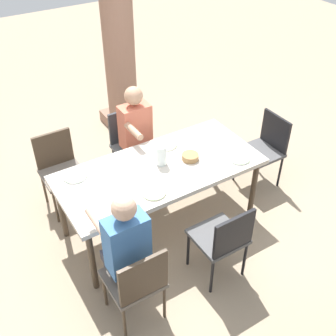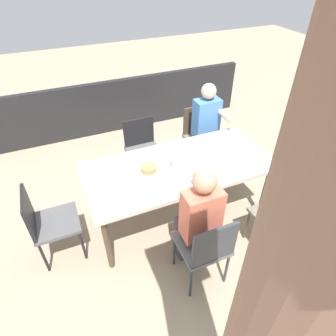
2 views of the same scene
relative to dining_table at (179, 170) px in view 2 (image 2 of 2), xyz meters
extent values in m
plane|color=gray|center=(0.00, 0.00, -0.71)|extent=(16.00, 16.00, 0.00)
cube|color=beige|center=(0.00, 0.00, 0.04)|extent=(2.03, 0.93, 0.05)
cylinder|color=#473828|center=(-0.93, 0.39, -0.35)|extent=(0.06, 0.06, 0.73)
cylinder|color=#473828|center=(0.93, 0.39, -0.35)|extent=(0.06, 0.06, 0.73)
cylinder|color=#473828|center=(-0.93, -0.39, -0.35)|extent=(0.06, 0.06, 0.73)
cylinder|color=#473828|center=(0.93, -0.39, -0.35)|extent=(0.06, 0.06, 0.73)
cube|color=#6A6158|center=(-0.75, 0.81, -0.26)|extent=(0.44, 0.44, 0.04)
cube|color=#473828|center=(-0.75, 1.01, -0.04)|extent=(0.42, 0.03, 0.43)
cylinder|color=#473828|center=(-0.94, 0.62, -0.49)|extent=(0.03, 0.03, 0.44)
cylinder|color=#473828|center=(-0.56, 0.62, -0.49)|extent=(0.03, 0.03, 0.44)
cylinder|color=#473828|center=(-0.94, 1.00, -0.49)|extent=(0.03, 0.03, 0.44)
cylinder|color=#473828|center=(-0.56, 1.00, -0.49)|extent=(0.03, 0.03, 0.44)
cube|color=#6A6158|center=(-0.75, -0.81, -0.27)|extent=(0.44, 0.44, 0.04)
cube|color=#473828|center=(-0.75, -1.01, -0.05)|extent=(0.42, 0.03, 0.43)
cylinder|color=#473828|center=(-0.56, -0.62, -0.50)|extent=(0.03, 0.03, 0.43)
cylinder|color=#473828|center=(-0.94, -0.62, -0.50)|extent=(0.03, 0.03, 0.43)
cylinder|color=#473828|center=(-0.56, -1.00, -0.50)|extent=(0.03, 0.03, 0.43)
cylinder|color=#473828|center=(-0.94, -1.00, -0.50)|extent=(0.03, 0.03, 0.43)
cube|color=#5B5E61|center=(0.13, 0.81, -0.24)|extent=(0.44, 0.44, 0.04)
cube|color=#2D3338|center=(0.13, 1.01, -0.03)|extent=(0.42, 0.03, 0.42)
cylinder|color=#2D3338|center=(-0.06, 0.62, -0.49)|extent=(0.03, 0.03, 0.45)
cylinder|color=#2D3338|center=(0.32, 0.62, -0.49)|extent=(0.03, 0.03, 0.45)
cylinder|color=#2D3338|center=(-0.06, 1.00, -0.49)|extent=(0.03, 0.03, 0.45)
cylinder|color=#2D3338|center=(0.32, 1.00, -0.49)|extent=(0.03, 0.03, 0.45)
cube|color=#4F4F50|center=(0.13, -0.81, -0.25)|extent=(0.44, 0.44, 0.04)
cube|color=black|center=(0.13, -1.01, -0.05)|extent=(0.42, 0.03, 0.41)
cylinder|color=black|center=(0.32, -0.62, -0.49)|extent=(0.03, 0.03, 0.44)
cylinder|color=black|center=(-0.06, -0.62, -0.49)|extent=(0.03, 0.03, 0.44)
cylinder|color=black|center=(0.32, -1.00, -0.49)|extent=(0.03, 0.03, 0.44)
cylinder|color=black|center=(-0.06, -1.00, -0.49)|extent=(0.03, 0.03, 0.44)
cube|color=#4F4F50|center=(1.35, 0.00, -0.26)|extent=(0.44, 0.44, 0.04)
cube|color=black|center=(1.55, 0.00, -0.05)|extent=(0.03, 0.42, 0.43)
cylinder|color=black|center=(1.16, 0.19, -0.49)|extent=(0.03, 0.03, 0.43)
cylinder|color=black|center=(1.16, -0.19, -0.49)|extent=(0.03, 0.03, 0.43)
cylinder|color=black|center=(1.54, 0.19, -0.49)|extent=(0.03, 0.03, 0.43)
cylinder|color=black|center=(1.54, -0.19, -0.49)|extent=(0.03, 0.03, 0.43)
cube|color=#3F3F4C|center=(0.13, 0.55, -0.48)|extent=(0.24, 0.14, 0.46)
cube|color=#3F3F4C|center=(0.13, 0.64, -0.20)|extent=(0.28, 0.32, 0.10)
cube|color=#CC664C|center=(0.13, 0.75, 0.10)|extent=(0.34, 0.20, 0.51)
sphere|color=tan|center=(0.13, 0.75, 0.48)|extent=(0.20, 0.20, 0.20)
cylinder|color=tan|center=(-0.01, 0.51, 0.22)|extent=(0.07, 0.30, 0.07)
cube|color=#3F3F4C|center=(-0.75, -0.55, -0.48)|extent=(0.24, 0.14, 0.46)
cube|color=#3F3F4C|center=(-0.75, -0.64, -0.20)|extent=(0.28, 0.32, 0.10)
cube|color=#3F72B2|center=(-0.75, -0.75, 0.11)|extent=(0.34, 0.20, 0.52)
sphere|color=tan|center=(-0.75, -0.75, 0.49)|extent=(0.20, 0.20, 0.20)
cylinder|color=tan|center=(-0.89, -0.51, 0.22)|extent=(0.07, 0.30, 0.07)
cube|color=black|center=(0.00, -2.33, -0.26)|extent=(4.43, 0.10, 0.90)
cylinder|color=white|center=(-0.76, 0.30, 0.07)|extent=(0.23, 0.23, 0.01)
torus|color=#A9CD91|center=(-0.76, 0.30, 0.08)|extent=(0.23, 0.23, 0.01)
cube|color=silver|center=(-0.91, 0.30, 0.07)|extent=(0.02, 0.17, 0.01)
cube|color=silver|center=(-0.61, 0.30, 0.07)|extent=(0.02, 0.17, 0.01)
cylinder|color=silver|center=(-0.24, -0.30, 0.07)|extent=(0.22, 0.22, 0.01)
torus|color=#A0BE77|center=(-0.24, -0.30, 0.08)|extent=(0.23, 0.23, 0.01)
cube|color=silver|center=(-0.39, -0.30, 0.07)|extent=(0.02, 0.17, 0.01)
cube|color=silver|center=(-0.09, -0.30, 0.07)|extent=(0.04, 0.17, 0.01)
cylinder|color=white|center=(0.25, 0.30, 0.07)|extent=(0.25, 0.25, 0.01)
torus|color=#A4C786|center=(0.25, 0.30, 0.08)|extent=(0.25, 0.25, 0.01)
cube|color=silver|center=(0.10, 0.30, 0.07)|extent=(0.02, 0.17, 0.01)
cube|color=silver|center=(0.40, 0.30, 0.07)|extent=(0.03, 0.17, 0.01)
cylinder|color=white|center=(0.76, -0.30, 0.07)|extent=(0.22, 0.22, 0.01)
torus|color=#A9CD91|center=(0.76, -0.30, 0.08)|extent=(0.22, 0.22, 0.01)
cube|color=silver|center=(0.61, -0.30, 0.07)|extent=(0.02, 0.17, 0.01)
cube|color=silver|center=(0.91, -0.30, 0.07)|extent=(0.04, 0.17, 0.01)
cylinder|color=white|center=(0.05, 0.05, 0.17)|extent=(0.11, 0.11, 0.21)
cylinder|color=#EFEAC6|center=(0.05, 0.05, 0.14)|extent=(0.10, 0.10, 0.14)
cylinder|color=#9E7547|center=(0.33, -0.04, 0.09)|extent=(0.17, 0.17, 0.06)
camera|label=1|loc=(-1.64, -2.81, 2.57)|focal=44.75mm
camera|label=2|loc=(1.07, 2.22, 1.97)|focal=30.77mm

